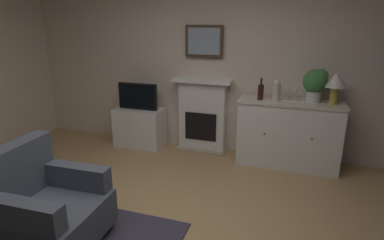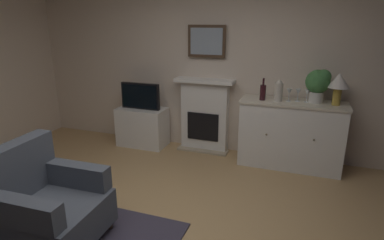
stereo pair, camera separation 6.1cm
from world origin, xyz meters
The scene contains 14 objects.
wall_rear centered at (0.00, 2.38, 1.45)m, with size 6.30×0.06×2.91m, color beige.
fireplace_unit centered at (-0.26, 2.25, 0.55)m, with size 0.87×0.30×1.10m.
framed_picture centered at (-0.26, 2.29, 1.63)m, with size 0.55×0.04×0.45m.
sideboard_cabinet centered at (1.00, 2.07, 0.45)m, with size 1.35×0.49×0.91m.
table_lamp centered at (1.50, 2.07, 1.18)m, with size 0.26×0.26×0.40m.
wine_bottle centered at (0.60, 2.03, 1.01)m, with size 0.08×0.08×0.29m.
wine_glass_left centered at (0.93, 2.07, 1.03)m, with size 0.07×0.07×0.16m.
wine_glass_center centered at (1.04, 2.10, 1.03)m, with size 0.07×0.07×0.16m.
wine_glass_right centered at (1.15, 2.10, 1.03)m, with size 0.07×0.07×0.16m.
vase_decorative centered at (0.80, 2.02, 1.04)m, with size 0.11×0.11×0.28m.
tv_cabinet centered at (-1.24, 2.09, 0.30)m, with size 0.75×0.42×0.60m.
tv_set centered at (-1.24, 2.06, 0.80)m, with size 0.62×0.07×0.40m.
potted_plant_small centered at (1.27, 2.12, 1.16)m, with size 0.30×0.30×0.43m.
armchair centered at (-0.91, -0.29, 0.38)m, with size 0.83×0.80×0.92m.
Camera 2 is at (1.10, -2.15, 1.92)m, focal length 29.86 mm.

